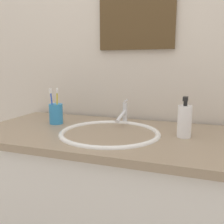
% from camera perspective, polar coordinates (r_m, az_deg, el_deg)
% --- Properties ---
extents(tiled_wall_back, '(2.50, 0.04, 2.40)m').
position_cam_1_polar(tiled_wall_back, '(1.40, 5.70, 10.65)').
color(tiled_wall_back, beige).
rests_on(tiled_wall_back, ground).
extents(vanity_counter, '(1.30, 0.60, 0.90)m').
position_cam_1_polar(vanity_counter, '(1.31, 1.08, -24.09)').
color(vanity_counter, silver).
rests_on(vanity_counter, ground).
extents(sink_basin, '(0.44, 0.44, 0.12)m').
position_cam_1_polar(sink_basin, '(1.11, -0.53, -6.95)').
color(sink_basin, white).
rests_on(sink_basin, vanity_counter).
extents(faucet, '(0.02, 0.17, 0.12)m').
position_cam_1_polar(faucet, '(1.27, 2.61, -0.37)').
color(faucet, silver).
rests_on(faucet, sink_basin).
extents(toothbrush_cup, '(0.07, 0.07, 0.10)m').
position_cam_1_polar(toothbrush_cup, '(1.30, -12.62, -0.41)').
color(toothbrush_cup, '#338CCC').
rests_on(toothbrush_cup, vanity_counter).
extents(toothbrush_blue, '(0.01, 0.03, 0.18)m').
position_cam_1_polar(toothbrush_blue, '(1.28, -13.50, 1.88)').
color(toothbrush_blue, blue).
rests_on(toothbrush_blue, toothbrush_cup).
extents(toothbrush_yellow, '(0.03, 0.03, 0.18)m').
position_cam_1_polar(toothbrush_yellow, '(1.27, -12.39, 1.91)').
color(toothbrush_yellow, yellow).
rests_on(toothbrush_yellow, toothbrush_cup).
extents(soap_dispenser, '(0.06, 0.06, 0.17)m').
position_cam_1_polar(soap_dispenser, '(1.07, 16.17, -1.92)').
color(soap_dispenser, white).
rests_on(soap_dispenser, vanity_counter).
extents(wall_mirror, '(0.40, 0.02, 0.40)m').
position_cam_1_polar(wall_mirror, '(1.40, 5.60, 22.23)').
color(wall_mirror, '#4C381E').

